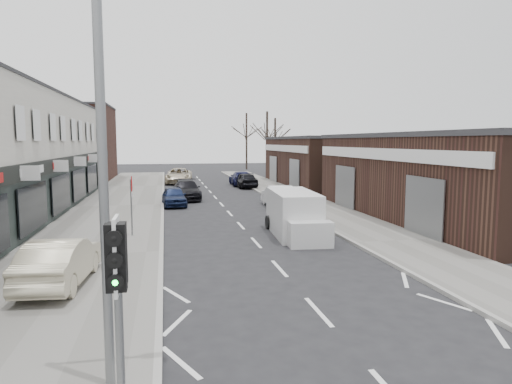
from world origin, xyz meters
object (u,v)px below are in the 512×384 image
parked_car_left_a (174,196)px  street_lamp (112,119)px  warning_sign (132,189)px  parked_car_right_c (241,178)px  parked_car_left_b (186,190)px  sedan_on_pavement (60,261)px  parked_car_right_b (245,180)px  white_van (294,215)px  parked_car_left_c (179,176)px  traffic_light (117,273)px  parked_car_right_a (279,196)px

parked_car_left_a → street_lamp: bearing=-96.5°
warning_sign → parked_car_right_c: (8.66, 23.04, -1.51)m
parked_car_left_a → parked_car_left_b: bearing=70.4°
sedan_on_pavement → parked_car_right_b: (10.25, 27.51, -0.10)m
white_van → parked_car_right_c: bearing=90.3°
sedan_on_pavement → parked_car_left_c: (4.39, 33.09, -0.04)m
parked_car_left_a → sedan_on_pavement: bearing=-105.2°
warning_sign → parked_car_right_c: bearing=69.4°
parked_car_right_b → street_lamp: bearing=72.0°
sedan_on_pavement → parked_car_right_b: sedan_on_pavement is taller
white_van → parked_car_left_a: white_van is taller
parked_car_left_c → white_van: bearing=-76.3°
parked_car_right_c → parked_car_left_a: bearing=64.0°
street_lamp → parked_car_right_c: 36.93m
parked_car_right_b → parked_car_right_c: size_ratio=0.88×
traffic_light → parked_car_left_c: 40.42m
sedan_on_pavement → warning_sign: bearing=-98.4°
parked_car_left_b → parked_car_right_c: 11.35m
street_lamp → parked_car_left_a: bearing=86.6°
warning_sign → sedan_on_pavement: 7.09m
parked_car_right_b → parked_car_right_a: bearing=85.4°
traffic_light → parked_car_right_c: bearing=78.0°
parked_car_left_b → warning_sign: bearing=-103.1°
parked_car_left_b → parked_car_left_c: size_ratio=0.87×
parked_car_left_b → parked_car_right_a: (5.70, -5.20, 0.01)m
warning_sign → parked_car_left_a: bearing=78.7°
parked_car_left_a → parked_car_right_c: size_ratio=0.79×
parked_car_left_a → parked_car_right_b: parked_car_right_b is taller
parked_car_left_b → street_lamp: bearing=-95.6°
parked_car_right_a → parked_car_right_b: (0.00, 12.73, -0.00)m
sedan_on_pavement → parked_car_left_a: size_ratio=1.11×
street_lamp → parked_car_right_b: 34.71m
traffic_light → parked_car_left_c: size_ratio=0.56×
parked_car_right_a → parked_car_right_c: (0.00, 15.02, -0.03)m
warning_sign → street_lamp: bearing=-87.2°
parked_car_left_b → parked_car_right_a: parked_car_right_a is taller
traffic_light → sedan_on_pavement: 7.79m
street_lamp → parked_car_left_a: (1.35, 22.72, -3.98)m
traffic_light → parked_car_left_a: traffic_light is taller
street_lamp → parked_car_right_b: size_ratio=1.92×
white_van → parked_car_right_c: white_van is taller
traffic_light → parked_car_left_b: 27.38m
parked_car_left_a → parked_car_right_a: (6.68, -1.91, 0.08)m
traffic_light → warning_sign: traffic_light is taller
parked_car_left_b → parked_car_right_c: bearing=59.3°
white_van → parked_car_left_c: bearing=103.0°
white_van → sedan_on_pavement: white_van is taller
street_lamp → parked_car_right_b: (8.03, 33.54, -3.91)m
traffic_light → parked_car_right_b: 35.69m
white_van → parked_car_right_a: white_van is taller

